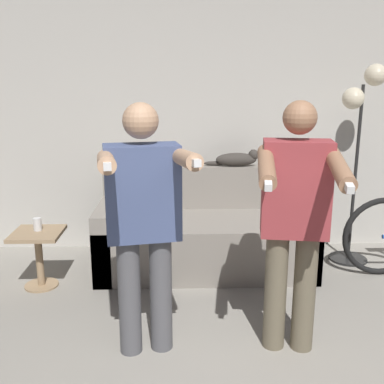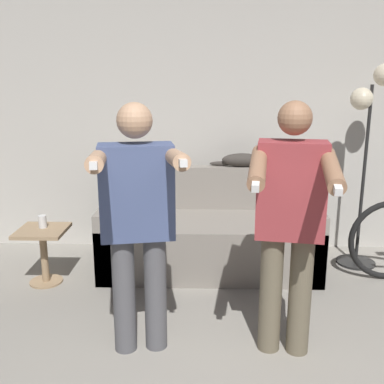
{
  "view_description": "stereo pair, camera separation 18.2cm",
  "coord_description": "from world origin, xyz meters",
  "px_view_note": "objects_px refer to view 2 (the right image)",
  "views": [
    {
      "loc": [
        -0.44,
        -1.3,
        1.68
      ],
      "look_at": [
        -0.35,
        1.91,
        0.88
      ],
      "focal_mm": 42.0,
      "sensor_mm": 36.0,
      "label": 1
    },
    {
      "loc": [
        -0.26,
        -1.3,
        1.68
      ],
      "look_at": [
        -0.35,
        1.91,
        0.88
      ],
      "focal_mm": 42.0,
      "sensor_mm": 36.0,
      "label": 2
    }
  ],
  "objects_px": {
    "person_right": "(290,217)",
    "cat": "(244,160)",
    "couch": "(209,236)",
    "side_table": "(43,245)",
    "cup": "(43,222)",
    "floor_lamp": "(370,121)",
    "person_left": "(138,215)"
  },
  "relations": [
    {
      "from": "couch",
      "to": "cat",
      "type": "height_order",
      "value": "cat"
    },
    {
      "from": "person_right",
      "to": "person_left",
      "type": "bearing_deg",
      "value": -171.34
    },
    {
      "from": "person_left",
      "to": "side_table",
      "type": "xyz_separation_m",
      "value": [
        -0.95,
        0.95,
        -0.56
      ]
    },
    {
      "from": "person_right",
      "to": "cat",
      "type": "bearing_deg",
      "value": 103.29
    },
    {
      "from": "person_right",
      "to": "cat",
      "type": "relative_size",
      "value": 2.99
    },
    {
      "from": "person_left",
      "to": "cup",
      "type": "distance_m",
      "value": 1.42
    },
    {
      "from": "cat",
      "to": "side_table",
      "type": "bearing_deg",
      "value": -157.86
    },
    {
      "from": "cup",
      "to": "person_left",
      "type": "bearing_deg",
      "value": -46.16
    },
    {
      "from": "person_left",
      "to": "person_right",
      "type": "relative_size",
      "value": 0.99
    },
    {
      "from": "floor_lamp",
      "to": "cup",
      "type": "height_order",
      "value": "floor_lamp"
    },
    {
      "from": "person_left",
      "to": "couch",
      "type": "bearing_deg",
      "value": 61.19
    },
    {
      "from": "side_table",
      "to": "cup",
      "type": "xyz_separation_m",
      "value": [
        -0.0,
        0.04,
        0.19
      ]
    },
    {
      "from": "side_table",
      "to": "person_left",
      "type": "bearing_deg",
      "value": -45.18
    },
    {
      "from": "side_table",
      "to": "couch",
      "type": "bearing_deg",
      "value": 15.13
    },
    {
      "from": "cat",
      "to": "cup",
      "type": "xyz_separation_m",
      "value": [
        -1.72,
        -0.66,
        -0.42
      ]
    },
    {
      "from": "couch",
      "to": "person_right",
      "type": "xyz_separation_m",
      "value": [
        0.46,
        -1.33,
        0.6
      ]
    },
    {
      "from": "couch",
      "to": "person_right",
      "type": "height_order",
      "value": "person_right"
    },
    {
      "from": "floor_lamp",
      "to": "cat",
      "type": "bearing_deg",
      "value": 168.67
    },
    {
      "from": "side_table",
      "to": "cup",
      "type": "bearing_deg",
      "value": 95.75
    },
    {
      "from": "couch",
      "to": "cup",
      "type": "bearing_deg",
      "value": -166.35
    },
    {
      "from": "person_right",
      "to": "cup",
      "type": "relative_size",
      "value": 15.06
    },
    {
      "from": "cat",
      "to": "floor_lamp",
      "type": "bearing_deg",
      "value": -11.33
    },
    {
      "from": "person_left",
      "to": "floor_lamp",
      "type": "bearing_deg",
      "value": 27.74
    },
    {
      "from": "cat",
      "to": "side_table",
      "type": "height_order",
      "value": "cat"
    },
    {
      "from": "couch",
      "to": "person_right",
      "type": "bearing_deg",
      "value": -71.1
    },
    {
      "from": "couch",
      "to": "cup",
      "type": "height_order",
      "value": "couch"
    },
    {
      "from": "floor_lamp",
      "to": "side_table",
      "type": "relative_size",
      "value": 3.79
    },
    {
      "from": "couch",
      "to": "cat",
      "type": "xyz_separation_m",
      "value": [
        0.32,
        0.32,
        0.66
      ]
    },
    {
      "from": "person_right",
      "to": "couch",
      "type": "bearing_deg",
      "value": 117.62
    },
    {
      "from": "side_table",
      "to": "cup",
      "type": "height_order",
      "value": "cup"
    },
    {
      "from": "person_left",
      "to": "person_right",
      "type": "bearing_deg",
      "value": -10.35
    },
    {
      "from": "cat",
      "to": "floor_lamp",
      "type": "height_order",
      "value": "floor_lamp"
    }
  ]
}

